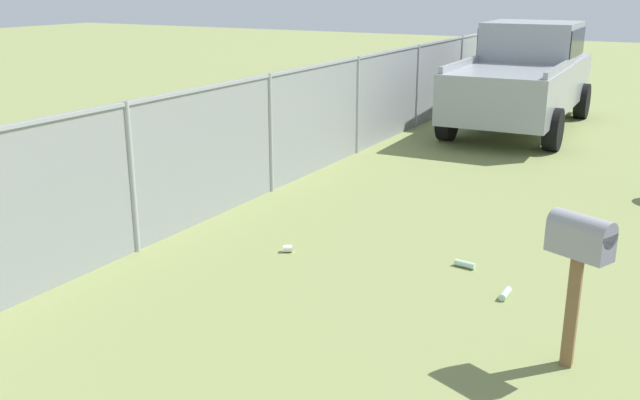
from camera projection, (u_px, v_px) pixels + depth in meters
mailbox at (579, 247)px, 5.24m from camera, size 0.37×0.51×1.23m
pickup_truck at (525, 73)px, 14.33m from camera, size 5.42×2.34×2.09m
fence_section at (318, 114)px, 11.00m from camera, size 19.11×0.07×1.67m
litter_bottle_far_scatter at (465, 264)px, 7.40m from camera, size 0.09×0.23×0.07m
litter_bottle_near_hydrant at (505, 294)px, 6.69m from camera, size 0.22×0.07×0.07m
litter_cup_midfield_b at (288, 249)px, 7.82m from camera, size 0.12×0.13×0.08m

